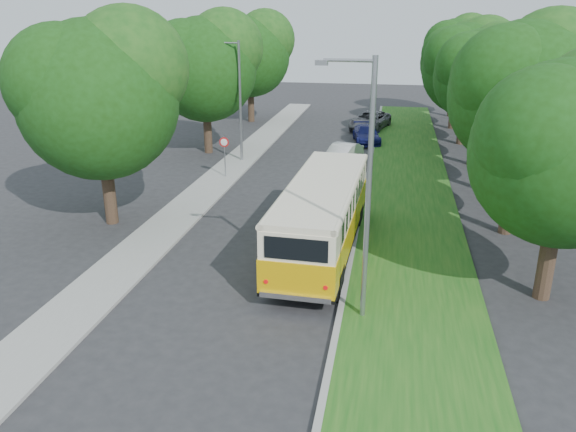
% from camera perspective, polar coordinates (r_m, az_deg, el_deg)
% --- Properties ---
extents(ground, '(120.00, 120.00, 0.00)m').
position_cam_1_polar(ground, '(20.89, -3.94, -5.81)').
color(ground, '#28282A').
rests_on(ground, ground).
extents(curb, '(0.20, 70.00, 0.15)m').
position_cam_1_polar(curb, '(24.89, 7.01, -1.37)').
color(curb, gray).
rests_on(curb, ground).
extents(grass_verge, '(4.50, 70.00, 0.13)m').
position_cam_1_polar(grass_verge, '(24.89, 12.41, -1.73)').
color(grass_verge, '#175316').
rests_on(grass_verge, ground).
extents(sidewalk, '(2.20, 70.00, 0.12)m').
position_cam_1_polar(sidewalk, '(26.68, -11.28, -0.17)').
color(sidewalk, gray).
rests_on(sidewalk, ground).
extents(treeline, '(24.27, 41.91, 9.46)m').
position_cam_1_polar(treeline, '(36.35, 8.17, 14.80)').
color(treeline, '#332319').
rests_on(treeline, ground).
extents(lamppost_near, '(1.71, 0.16, 8.00)m').
position_cam_1_polar(lamppost_near, '(16.38, 7.89, 3.11)').
color(lamppost_near, gray).
rests_on(lamppost_near, ground).
extents(lamppost_far, '(1.71, 0.16, 7.50)m').
position_cam_1_polar(lamppost_far, '(35.84, -5.05, 11.93)').
color(lamppost_far, gray).
rests_on(lamppost_far, ground).
extents(warning_sign, '(0.56, 0.10, 2.50)m').
position_cam_1_polar(warning_sign, '(32.42, -6.48, 6.71)').
color(warning_sign, gray).
rests_on(warning_sign, ground).
extents(vintage_bus, '(2.97, 10.22, 3.01)m').
position_cam_1_polar(vintage_bus, '(22.00, 3.48, -0.18)').
color(vintage_bus, '#E0A707').
rests_on(vintage_bus, ground).
extents(car_silver, '(2.86, 4.51, 1.43)m').
position_cam_1_polar(car_silver, '(32.31, 5.64, 4.87)').
color(car_silver, '#A6A5AA').
rests_on(car_silver, ground).
extents(car_white, '(2.59, 4.29, 1.33)m').
position_cam_1_polar(car_white, '(35.54, 5.49, 6.19)').
color(car_white, silver).
rests_on(car_white, ground).
extents(car_blue, '(2.50, 4.59, 1.26)m').
position_cam_1_polar(car_blue, '(42.20, 7.98, 8.23)').
color(car_blue, navy).
rests_on(car_blue, ground).
extents(car_grey, '(3.61, 5.71, 1.47)m').
position_cam_1_polar(car_grey, '(47.21, 8.33, 9.57)').
color(car_grey, '#505157').
rests_on(car_grey, ground).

